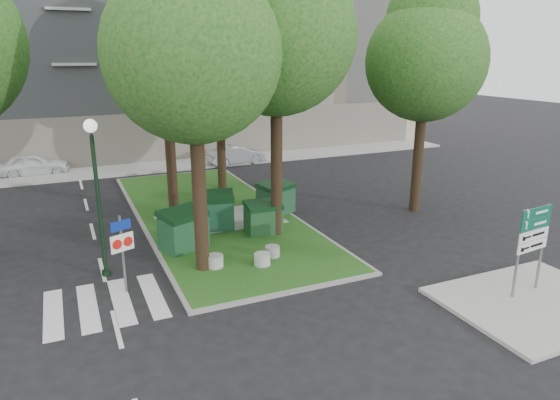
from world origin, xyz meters
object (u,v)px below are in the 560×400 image
tree_median_near_left (194,36)px  dumpster_b (214,211)px  litter_bin (271,199)px  directional_sign (533,237)px  tree_street_right (427,49)px  bollard_right (262,259)px  car_white (33,164)px  dumpster_c (263,218)px  street_lamp (96,181)px  tree_median_mid (166,49)px  bollard_mid (272,251)px  tree_median_far (218,20)px  dumpster_d (276,198)px  bollard_left (215,261)px  traffic_sign_pole (122,244)px  tree_median_near_right (278,19)px  car_silver (236,155)px  dumpster_a (183,230)px

tree_median_near_left → dumpster_b: size_ratio=5.77×
litter_bin → directional_sign: (3.45, -10.85, 1.40)m
tree_street_right → bollard_right: bearing=-160.5°
car_white → dumpster_c: bearing=-151.2°
street_lamp → bollard_right: bearing=-17.4°
tree_median_mid → bollard_mid: bearing=-74.1°
litter_bin → tree_street_right: bearing=-25.5°
tree_median_far → dumpster_d: size_ratio=6.53×
dumpster_b → street_lamp: size_ratio=0.36×
bollard_left → bollard_mid: (2.07, 0.04, -0.02)m
tree_median_near_left → car_white: size_ratio=2.75×
bollard_left → directional_sign: directional_sign is taller
tree_median_mid → traffic_sign_pole: (-3.08, -7.04, -5.44)m
tree_median_near_right → car_silver: bearing=77.8°
litter_bin → bollard_right: bearing=-115.7°
dumpster_b → tree_median_near_right: bearing=-21.8°
car_white → bollard_mid: bearing=-156.3°
tree_median_near_right → dumpster_b: tree_median_near_right is taller
traffic_sign_pole → car_silver: 17.78m
tree_street_right → dumpster_b: (-9.13, 1.02, -6.15)m
dumpster_b → car_silver: bearing=80.4°
tree_median_near_right → dumpster_a: size_ratio=6.09×
tree_median_near_right → bollard_left: bearing=-146.6°
tree_street_right → dumpster_b: bearing=173.6°
bollard_left → street_lamp: 4.47m
bollard_right → tree_median_near_right: bearing=56.4°
tree_street_right → litter_bin: tree_street_right is taller
tree_median_near_left → street_lamp: size_ratio=2.11×
dumpster_d → bollard_left: dumpster_d is taller
dumpster_d → car_white: bearing=104.0°
tree_median_far → tree_street_right: 9.85m
car_white → tree_median_mid: bearing=-151.3°
car_white → traffic_sign_pole: bearing=-171.8°
dumpster_a → traffic_sign_pole: (-2.35, -2.44, 0.72)m
tree_street_right → bollard_left: 12.46m
tree_median_near_left → street_lamp: bearing=163.1°
dumpster_d → bollard_right: 5.57m
traffic_sign_pole → car_white: (-2.87, 17.40, -0.89)m
car_silver → directional_sign: bearing=179.1°
tree_median_mid → car_silver: size_ratio=2.69×
bollard_right → bollard_left: bearing=162.1°
tree_median_mid → tree_median_far: size_ratio=0.84×
tree_median_near_right → bollard_right: size_ratio=21.21×
tree_median_mid → dumpster_a: (-0.73, -4.60, -6.16)m
tree_median_near_left → dumpster_c: 7.56m
tree_street_right → dumpster_a: tree_street_right is taller
bollard_right → car_silver: bearing=73.8°
bollard_left → litter_bin: 6.91m
dumpster_a → dumpster_b: 2.28m
dumpster_c → street_lamp: street_lamp is taller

